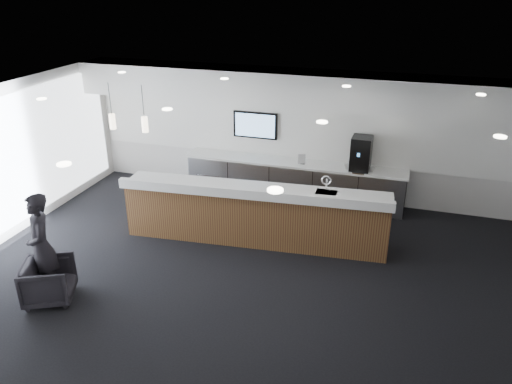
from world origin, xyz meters
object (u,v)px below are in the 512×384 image
(service_counter, at_px, (255,214))
(coffee_machine, at_px, (361,153))
(armchair, at_px, (49,281))
(lounge_guest, at_px, (41,246))

(service_counter, relative_size, coffee_machine, 7.08)
(armchair, xyz_separation_m, lounge_guest, (-0.14, 0.14, 0.55))
(coffee_machine, height_order, armchair, coffee_machine)
(service_counter, height_order, armchair, service_counter)
(coffee_machine, bearing_deg, armchair, -129.84)
(coffee_machine, bearing_deg, lounge_guest, -131.57)
(service_counter, bearing_deg, armchair, -137.03)
(service_counter, xyz_separation_m, armchair, (-2.58, -2.85, -0.23))
(service_counter, distance_m, armchair, 3.85)
(armchair, bearing_deg, lounge_guest, 20.24)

